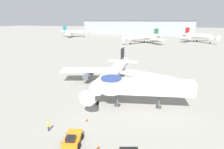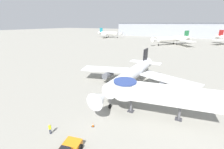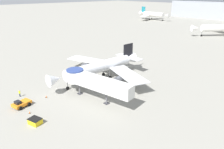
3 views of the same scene
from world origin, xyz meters
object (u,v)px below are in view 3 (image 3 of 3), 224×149
(traffic_cone_near_nose, at_px, (46,96))
(pushback_tug_orange, at_px, (21,104))
(main_airplane, at_px, (101,67))
(ground_crew_marshaller, at_px, (20,93))
(service_container_yellow, at_px, (35,121))
(traffic_cone_apron_front, at_px, (29,112))
(jet_bridge, at_px, (93,81))
(traffic_cone_starboard_wing, at_px, (128,94))
(background_jet_teal_tail, at_px, (153,14))

(traffic_cone_near_nose, bearing_deg, pushback_tug_orange, -85.39)
(main_airplane, distance_m, ground_crew_marshaller, 22.19)
(main_airplane, relative_size, ground_crew_marshaller, 18.42)
(service_container_yellow, bearing_deg, ground_crew_marshaller, 170.28)
(traffic_cone_apron_front, height_order, ground_crew_marshaller, ground_crew_marshaller)
(jet_bridge, bearing_deg, traffic_cone_apron_front, -115.54)
(pushback_tug_orange, bearing_deg, traffic_cone_apron_front, -11.38)
(pushback_tug_orange, bearing_deg, ground_crew_marshaller, 149.24)
(jet_bridge, xyz_separation_m, service_container_yellow, (0.71, -14.44, -3.80))
(jet_bridge, distance_m, traffic_cone_starboard_wing, 9.20)
(traffic_cone_near_nose, xyz_separation_m, traffic_cone_starboard_wing, (12.30, 14.85, -0.01))
(service_container_yellow, distance_m, traffic_cone_starboard_wing, 21.79)
(pushback_tug_orange, bearing_deg, main_airplane, 78.54)
(traffic_cone_apron_front, relative_size, background_jet_teal_tail, 0.02)
(pushback_tug_orange, xyz_separation_m, traffic_cone_apron_front, (3.83, 0.11, -0.49))
(main_airplane, bearing_deg, traffic_cone_apron_front, -78.52)
(jet_bridge, xyz_separation_m, traffic_cone_apron_front, (-3.71, -13.68, -4.07))
(traffic_cone_starboard_wing, relative_size, traffic_cone_apron_front, 1.04)
(jet_bridge, relative_size, background_jet_teal_tail, 0.60)
(pushback_tug_orange, relative_size, traffic_cone_apron_front, 6.91)
(main_airplane, distance_m, pushback_tug_orange, 23.39)
(main_airplane, xyz_separation_m, jet_bridge, (8.18, -9.41, 0.73))
(background_jet_teal_tail, bearing_deg, traffic_cone_apron_front, -152.30)
(service_container_yellow, relative_size, ground_crew_marshaller, 1.64)
(traffic_cone_apron_front, xyz_separation_m, ground_crew_marshaller, (-8.93, 1.52, 0.71))
(jet_bridge, relative_size, service_container_yellow, 6.39)
(jet_bridge, distance_m, ground_crew_marshaller, 17.86)
(traffic_cone_apron_front, distance_m, ground_crew_marshaller, 9.09)
(pushback_tug_orange, distance_m, traffic_cone_starboard_wing, 23.96)
(pushback_tug_orange, height_order, traffic_cone_apron_front, pushback_tug_orange)
(main_airplane, height_order, background_jet_teal_tail, background_jet_teal_tail)
(traffic_cone_starboard_wing, bearing_deg, traffic_cone_near_nose, -129.62)
(main_airplane, xyz_separation_m, traffic_cone_near_nose, (0.15, -17.21, -3.32))
(service_container_yellow, bearing_deg, background_jet_teal_tail, 120.03)
(jet_bridge, bearing_deg, ground_crew_marshaller, -146.49)
(background_jet_teal_tail, bearing_deg, main_airplane, -149.39)
(pushback_tug_orange, distance_m, ground_crew_marshaller, 5.36)
(traffic_cone_apron_front, height_order, background_jet_teal_tail, background_jet_teal_tail)
(service_container_yellow, distance_m, traffic_cone_apron_front, 4.49)
(main_airplane, height_order, service_container_yellow, main_airplane)
(traffic_cone_near_nose, bearing_deg, main_airplane, 90.52)
(traffic_cone_starboard_wing, bearing_deg, jet_bridge, -121.22)
(traffic_cone_apron_front, bearing_deg, main_airplane, 100.96)
(jet_bridge, xyz_separation_m, ground_crew_marshaller, (-12.64, -12.16, -3.37))
(traffic_cone_near_nose, bearing_deg, service_container_yellow, -37.28)
(traffic_cone_near_nose, xyz_separation_m, traffic_cone_apron_front, (4.32, -5.88, -0.03))
(jet_bridge, height_order, background_jet_teal_tail, background_jet_teal_tail)
(jet_bridge, bearing_deg, traffic_cone_near_nose, -146.19)
(main_airplane, distance_m, traffic_cone_near_nose, 17.53)
(jet_bridge, xyz_separation_m, traffic_cone_starboard_wing, (4.28, 7.06, -4.06))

